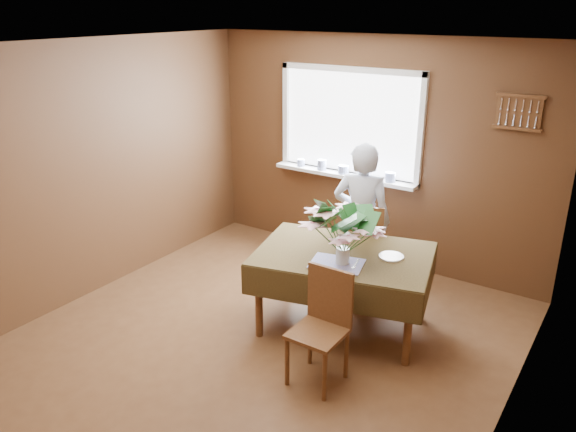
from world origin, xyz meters
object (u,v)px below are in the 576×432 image
Objects in this scene: dining_table at (343,262)px; chair_near at (323,321)px; chair_far at (361,245)px; seated_woman at (361,220)px; flower_bouquet at (344,228)px.

chair_near reaches higher than dining_table.
seated_woman reaches higher than chair_far.
seated_woman is at bearing 106.09° from chair_near.
flower_bouquet reaches higher than chair_near.
chair_near is 0.79m from flower_bouquet.
dining_table is at bearing 80.01° from chair_far.
seated_woman is 0.96m from flower_bouquet.
flower_bouquet is (0.09, -0.20, 0.41)m from dining_table.
chair_near is 1.57× the size of flower_bouquet.
chair_near is (0.23, -0.74, -0.15)m from dining_table.
chair_far is 1.47m from chair_near.
chair_near is 1.50m from seated_woman.
dining_table is 0.71m from seated_woman.
flower_bouquet reaches higher than dining_table.
seated_woman reaches higher than flower_bouquet.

